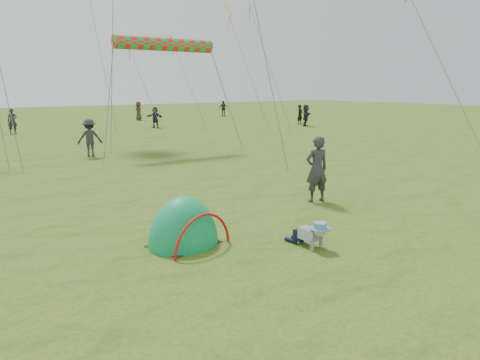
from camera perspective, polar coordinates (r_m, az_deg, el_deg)
ground at (r=10.00m, az=12.70°, el=-7.93°), size 140.00×140.00×0.00m
crawling_toddler at (r=9.75m, az=8.72°, el=-6.45°), size 0.60×0.81×0.59m
popup_tent at (r=9.96m, az=-6.86°, el=-7.79°), size 1.83×1.62×2.05m
standing_adult at (r=13.40m, az=9.35°, el=1.31°), size 0.78×0.61×1.88m
crowd_person_0 at (r=40.24m, az=7.33°, el=7.92°), size 0.67×0.51×1.65m
crowd_person_3 at (r=22.90m, az=-17.85°, el=4.92°), size 1.26×0.95×1.74m
crowd_person_4 at (r=45.63m, az=-12.26°, el=8.24°), size 0.95×1.03×1.76m
crowd_person_5 at (r=38.46m, az=8.03°, el=7.81°), size 1.64×1.29×1.74m
crowd_person_6 at (r=35.91m, az=-26.00°, el=6.48°), size 0.67×0.49×1.70m
crowd_person_8 at (r=50.39m, az=-2.06°, el=8.71°), size 0.83×1.04×1.66m
crowd_person_11 at (r=37.28m, az=-10.31°, el=7.53°), size 1.19×1.53×1.62m
rainbow_tube_kite at (r=23.85m, az=-9.15°, el=16.01°), size 5.15×0.64×0.64m
diamond_kite_2 at (r=37.37m, az=-1.36°, el=19.98°), size 1.28×1.28×1.04m
diamond_kite_3 at (r=37.97m, az=1.17°, el=20.91°), size 1.23×1.23×1.01m
diamond_kite_5 at (r=39.44m, az=-8.20°, el=16.48°), size 1.04×1.04×0.85m
diamond_kite_6 at (r=33.88m, az=-13.39°, el=15.88°), size 0.98×0.98×0.80m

